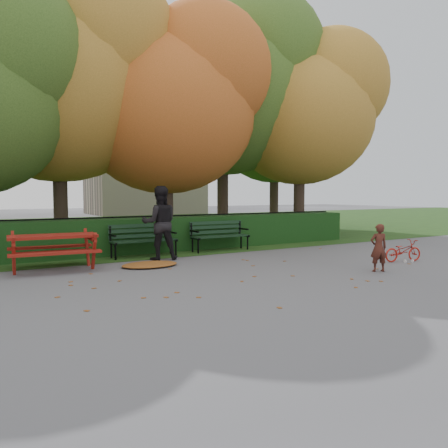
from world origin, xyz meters
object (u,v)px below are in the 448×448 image
tree_b (71,74)px  tree_d (234,85)px  tree_g (283,120)px  picnic_table (53,243)px  bicycle (403,251)px  adult (160,223)px  bench_right (219,233)px  tree_c (178,100)px  bench_left (143,237)px  tree_e (310,109)px  child (379,248)px

tree_b → tree_d: size_ratio=0.92×
tree_g → picnic_table: (-12.11, -7.05, -4.76)m
tree_d → bicycle: 9.65m
adult → bench_right: bearing=-145.1°
tree_c → bench_left: bearing=-133.4°
tree_b → tree_d: bearing=4.4°
tree_d → bicycle: size_ratio=9.13×
tree_e → bench_left: bearing=-165.2°
adult → tree_e: bearing=-144.3°
tree_e → bench_right: bearing=-159.1°
tree_b → picnic_table: (-1.33, -4.04, -4.79)m
tree_b → picnic_table: 6.40m
child → tree_b: bearing=-35.2°
tree_b → tree_e: tree_b is taller
adult → tree_c: bearing=-107.6°
tree_c → bicycle: bearing=-64.2°
tree_b → bench_right: 6.76m
tree_b → picnic_table: tree_b is taller
child → bicycle: child is taller
tree_d → child: (-1.57, -8.40, -5.46)m
tree_b → bench_right: tree_b is taller
child → adult: (-3.44, 4.07, 0.43)m
bench_left → bench_right: 2.40m
tree_c → tree_d: (3.04, 1.27, 1.16)m
tree_c → bench_left: tree_c is taller
picnic_table → tree_e: bearing=20.9°
tree_b → bench_left: (1.14, -3.04, -4.88)m
bench_left → picnic_table: bearing=-158.2°
tree_b → adult: (1.31, -3.85, -4.45)m
tree_d → child: bearing=-100.6°
picnic_table → child: bearing=-28.2°
tree_e → picnic_table: tree_e is taller
tree_d → bench_left: size_ratio=5.32×
tree_c → adult: tree_c is taller
tree_c → tree_e: (5.69, -0.19, 0.26)m
bench_left → picnic_table: size_ratio=0.92×
bench_right → adult: bearing=-160.3°
tree_e → bicycle: 8.34m
tree_g → picnic_table: size_ratio=4.36×
tree_c → picnic_table: tree_c is taller
bench_right → child: child is taller
tree_g → adult: 12.50m
bench_right → tree_g: bearing=40.0°
tree_e → adult: tree_e is taller
tree_g → adult: bearing=-144.1°
bench_right → picnic_table: bearing=-168.5°
bicycle → adult: bearing=69.0°
tree_d → tree_g: size_ratio=1.12×
child → bench_right: bearing=-52.2°
tree_b → tree_e: 9.03m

